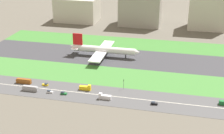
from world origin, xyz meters
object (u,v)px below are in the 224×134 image
truck_1 (86,88)px  bus_1 (24,81)px  airliner (103,50)px  bus_0 (30,88)px  car_2 (50,92)px  office_tower (207,10)px  car_5 (64,93)px  hangar_building (140,9)px  traffic_light (124,83)px  truck_2 (105,97)px  car_0 (45,84)px  car_1 (154,103)px  terminal_building (77,9)px  fuel_tank_west (151,10)px

truck_1 → bus_1: size_ratio=0.72×
airliner → bus_0: (-32.91, -78.00, -4.41)m
car_2 → office_tower: 223.09m
car_5 → hangar_building: 194.42m
car_5 → traffic_light: size_ratio=0.61×
car_5 → hangar_building: bearing=-97.4°
truck_2 → car_0: size_ratio=1.91×
bus_0 → bus_1: size_ratio=1.00×
hangar_building → car_5: bearing=-97.4°
car_1 → hangar_building: 196.56m
car_5 → terminal_building: 200.09m
airliner → truck_2: bearing=-74.4°
hangar_building → fuel_tank_west: 46.87m
car_5 → hangar_building: size_ratio=0.09×
truck_1 → office_tower: office_tower is taller
hangar_building → terminal_building: bearing=180.0°
car_0 → car_5: same height
car_2 → office_tower: bearing=-120.2°
fuel_tank_west → car_2: bearing=-100.2°
airliner → car_5: airliner is taller
car_0 → car_5: (17.95, -10.00, 0.00)m
truck_1 → bus_1: bearing=180.0°
bus_0 → truck_2: bearing=180.0°
car_1 → fuel_tank_west: 239.06m
terminal_building → hangar_building: bearing=0.0°
airliner → terminal_building: terminal_building is taller
car_2 → office_tower: office_tower is taller
bus_1 → car_2: (25.05, -10.00, -0.90)m
car_5 → car_1: bearing=-180.0°
car_0 → airliner: bearing=69.3°
truck_2 → bus_0: bearing=-0.0°
truck_2 → truck_1: (-16.64, 10.00, 0.00)m
bus_1 → traffic_light: bearing=6.1°
car_5 → office_tower: size_ratio=0.10×
truck_2 → terminal_building: bearing=-66.3°
bus_0 → bus_1: same height
office_tower → fuel_tank_west: size_ratio=1.94×
traffic_light → airliner: bearing=117.5°
truck_2 → fuel_tank_west: bearing=-90.7°
car_1 → office_tower: 196.96m
hangar_building → airliner: bearing=-98.5°
car_0 → traffic_light: bearing=8.0°
car_0 → car_5: bearing=-29.1°
hangar_building → car_1: bearing=-78.8°
truck_1 → hangar_building: hangar_building is taller
bus_1 → office_tower: (136.63, 182.00, 20.47)m
truck_2 → car_2: bearing=-0.0°
car_1 → truck_1: 51.05m
truck_1 → bus_0: bearing=-165.3°
hangar_building → truck_2: bearing=-88.6°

